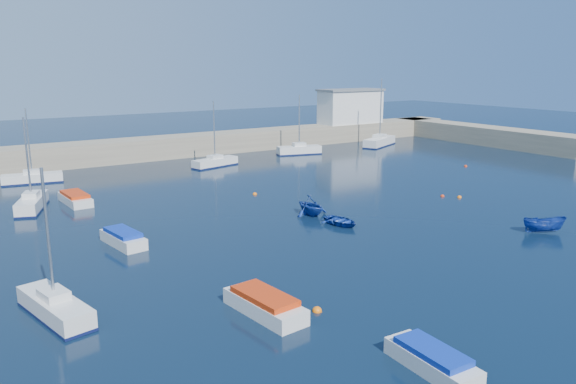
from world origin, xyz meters
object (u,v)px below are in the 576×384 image
sailboat_3 (32,203)px  motorboat_3 (432,360)px  sailboat_8 (379,141)px  dinghy_right (544,225)px  motorboat_0 (265,304)px  motorboat_1 (123,238)px  sailboat_5 (32,178)px  sailboat_7 (299,150)px  dinghy_left (311,205)px  sailboat_1 (55,306)px  motorboat_2 (75,198)px  dinghy_center (341,221)px  sailboat_6 (215,162)px  harbor_office (350,107)px

sailboat_3 → motorboat_3: bearing=-55.8°
sailboat_8 → dinghy_right: (-19.59, -38.58, -0.09)m
motorboat_0 → motorboat_1: size_ratio=1.13×
sailboat_5 → sailboat_7: size_ratio=0.96×
motorboat_1 → dinghy_left: size_ratio=1.41×
sailboat_1 → sailboat_8: bearing=21.7°
sailboat_1 → sailboat_5: sailboat_5 is taller
sailboat_3 → sailboat_7: 36.55m
sailboat_3 → motorboat_2: size_ratio=1.58×
motorboat_1 → dinghy_right: bearing=-35.5°
sailboat_1 → dinghy_center: bearing=1.1°
dinghy_right → sailboat_6: bearing=47.0°
motorboat_0 → dinghy_center: bearing=32.2°
motorboat_1 → dinghy_left: (14.71, -0.71, 0.33)m
dinghy_center → sailboat_5: bearing=112.6°
harbor_office → motorboat_0: bearing=-133.1°
harbor_office → motorboat_3: 68.22m
sailboat_7 → dinghy_center: bearing=165.6°
sailboat_3 → sailboat_8: size_ratio=0.79×
sailboat_3 → sailboat_1: bearing=-76.4°
sailboat_7 → dinghy_center: size_ratio=2.59×
sailboat_1 → motorboat_0: (8.46, -5.11, -0.05)m
motorboat_0 → motorboat_2: bearing=88.9°
sailboat_3 → motorboat_2: 3.45m
motorboat_3 → sailboat_1: bearing=133.1°
sailboat_3 → sailboat_8: 50.17m
dinghy_center → sailboat_7: bearing=53.6°
harbor_office → dinghy_right: size_ratio=3.33×
motorboat_2 → dinghy_center: motorboat_2 is taller
dinghy_center → dinghy_right: size_ratio=1.00×
sailboat_8 → motorboat_3: bearing=114.2°
motorboat_2 → motorboat_3: size_ratio=1.17×
sailboat_3 → sailboat_7: sailboat_7 is taller
motorboat_0 → motorboat_2: motorboat_0 is taller
sailboat_6 → motorboat_0: size_ratio=1.55×
sailboat_8 → sailboat_3: bearing=78.1°
sailboat_1 → motorboat_1: (6.05, 8.99, -0.06)m
motorboat_0 → dinghy_left: size_ratio=1.58×
motorboat_0 → dinghy_center: size_ratio=1.62×
harbor_office → dinghy_right: (-20.21, -46.10, -4.52)m
motorboat_1 → motorboat_2: (0.05, 13.44, -0.02)m
harbor_office → sailboat_3: bearing=-158.8°
sailboat_1 → sailboat_3: sailboat_3 is taller
dinghy_left → dinghy_right: size_ratio=1.02×
dinghy_center → dinghy_left: (-0.26, 3.52, 0.50)m
sailboat_8 → dinghy_center: sailboat_8 is taller
sailboat_7 → dinghy_right: (-5.42, -38.62, -0.04)m
motorboat_0 → motorboat_1: motorboat_0 is taller
dinghy_right → dinghy_center: bearing=83.9°
harbor_office → sailboat_3: 53.19m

